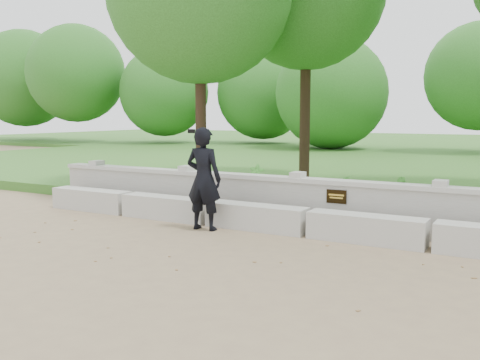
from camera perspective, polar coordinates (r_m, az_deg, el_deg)
name	(u,v)px	position (r m, az deg, el deg)	size (l,w,h in m)	color
ground	(257,262)	(7.56, 1.78, -8.77)	(80.00, 80.00, 0.00)	#8E7857
lawn	(433,167)	(20.82, 19.86, 1.28)	(40.00, 22.00, 0.25)	#255E1F
concrete_bench	(308,223)	(9.19, 7.28, -4.53)	(11.90, 0.45, 0.45)	beige
parapet_wall	(323,203)	(9.79, 8.84, -2.42)	(12.50, 0.35, 0.90)	#B8B5AE
man_main	(204,179)	(9.50, -3.89, 0.12)	(0.69, 0.62, 1.83)	black
shrub_a	(257,179)	(12.33, 1.80, 0.15)	(0.35, 0.24, 0.66)	#3F8A2F
shrub_b	(399,190)	(11.31, 16.58, -1.05)	(0.30, 0.24, 0.55)	#3F8A2F
shrub_d	(346,189)	(11.20, 11.20, -0.91)	(0.32, 0.29, 0.57)	#3F8A2F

